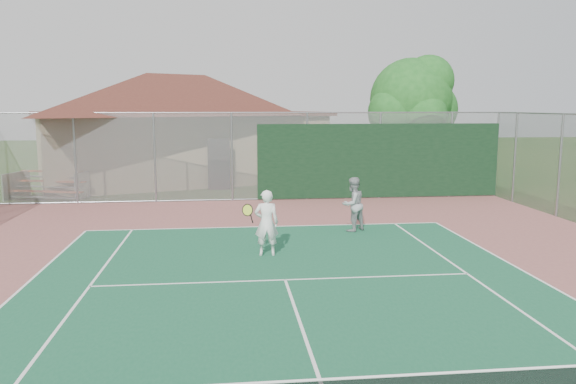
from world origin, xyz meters
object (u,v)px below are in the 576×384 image
object	(u,v)px
clubhouse	(176,117)
player_grey_back	(353,205)
bleachers	(51,184)
player_white_front	(266,223)
tree	(413,102)

from	to	relation	value
clubhouse	player_grey_back	xyz separation A→B (m)	(6.29, -13.54, -2.38)
bleachers	player_white_front	distance (m)	12.91
tree	player_white_front	size ratio (longest dim) A/B	3.59
player_white_front	clubhouse	bearing A→B (deg)	-75.43
bleachers	tree	bearing A→B (deg)	18.37
tree	player_grey_back	xyz separation A→B (m)	(-4.55, -8.21, -3.12)
tree	player_white_front	bearing A→B (deg)	-124.40
clubhouse	player_grey_back	size ratio (longest dim) A/B	10.41
player_white_front	player_grey_back	xyz separation A→B (m)	(2.79, 2.51, -0.03)
clubhouse	bleachers	size ratio (longest dim) A/B	5.13
player_grey_back	clubhouse	bearing A→B (deg)	-97.60
bleachers	player_grey_back	world-z (taller)	player_grey_back
bleachers	player_grey_back	distance (m)	13.26
bleachers	tree	distance (m)	15.86
tree	player_white_front	world-z (taller)	tree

